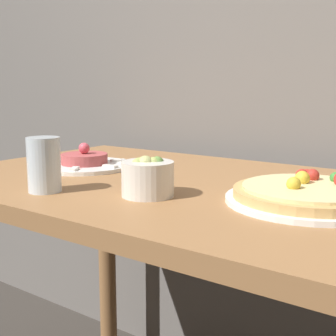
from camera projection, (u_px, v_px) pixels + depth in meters
dining_table at (208, 235)px, 1.03m from camera, size 1.31×0.72×0.77m
pizza_plate at (309, 194)px, 0.86m from camera, size 0.31×0.31×0.06m
tartare_plate at (85, 163)px, 1.22m from camera, size 0.25×0.25×0.07m
small_bowl at (148, 176)px, 0.91m from camera, size 0.10×0.10×0.08m
drinking_glass at (44, 165)px, 0.94m from camera, size 0.07×0.07×0.11m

